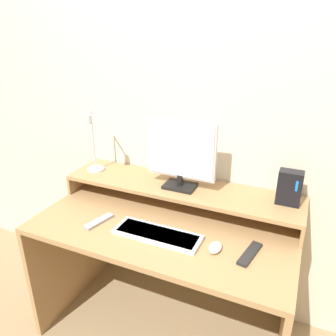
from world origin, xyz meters
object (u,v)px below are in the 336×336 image
(keyboard, at_px, (157,234))
(mouse, at_px, (215,247))
(remote_secondary, at_px, (250,254))
(router_dock, at_px, (289,188))
(monitor, at_px, (181,154))
(desk_lamp, at_px, (93,148))
(remote_control, at_px, (99,221))

(keyboard, height_order, mouse, mouse)
(mouse, xyz_separation_m, remote_secondary, (0.16, 0.03, -0.01))
(remote_secondary, bearing_deg, router_dock, 71.36)
(monitor, relative_size, remote_secondary, 2.02)
(desk_lamp, distance_m, remote_control, 0.49)
(monitor, xyz_separation_m, mouse, (0.31, -0.32, -0.32))
(router_dock, xyz_separation_m, remote_control, (-0.92, -0.39, -0.21))
(monitor, distance_m, desk_lamp, 0.58)
(keyboard, distance_m, remote_secondary, 0.46)
(keyboard, bearing_deg, remote_secondary, 4.59)
(remote_secondary, bearing_deg, desk_lamp, 165.46)
(desk_lamp, bearing_deg, keyboard, -27.74)
(desk_lamp, height_order, router_dock, desk_lamp)
(monitor, height_order, mouse, monitor)
(router_dock, relative_size, remote_secondary, 0.92)
(mouse, bearing_deg, keyboard, -178.27)
(keyboard, distance_m, mouse, 0.30)
(desk_lamp, relative_size, mouse, 4.12)
(remote_secondary, bearing_deg, monitor, 148.17)
(router_dock, distance_m, remote_secondary, 0.42)
(keyboard, xyz_separation_m, remote_control, (-0.34, -0.02, -0.00))
(monitor, relative_size, remote_control, 2.18)
(monitor, relative_size, desk_lamp, 1.02)
(monitor, height_order, router_dock, monitor)
(router_dock, distance_m, mouse, 0.50)
(monitor, relative_size, router_dock, 2.20)
(keyboard, bearing_deg, router_dock, 33.43)
(desk_lamp, xyz_separation_m, remote_control, (0.24, -0.32, -0.28))
(desk_lamp, xyz_separation_m, keyboard, (0.58, -0.31, -0.28))
(router_dock, bearing_deg, remote_secondary, -108.64)
(monitor, distance_m, mouse, 0.55)
(mouse, bearing_deg, monitor, 134.26)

